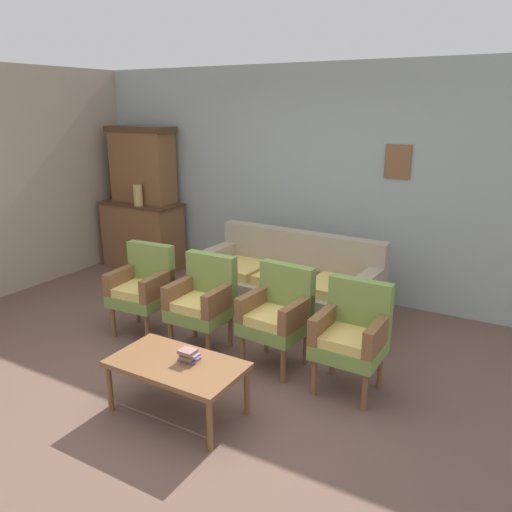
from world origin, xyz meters
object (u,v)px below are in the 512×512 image
vase_on_cabinet (138,195)px  armchair_near_cabinet (203,299)px  armchair_row_middle (143,286)px  armchair_by_doorway (278,312)px  coffee_table (177,368)px  book_stack_on_table (189,355)px  armchair_near_couch_end (352,333)px  floral_couch (288,288)px  side_cabinet (143,235)px

vase_on_cabinet → armchair_near_cabinet: bearing=-34.7°
armchair_row_middle → armchair_by_doorway: 1.49m
armchair_row_middle → armchair_near_cabinet: 0.73m
coffee_table → book_stack_on_table: book_stack_on_table is taller
armchair_near_cabinet → coffee_table: bearing=-64.8°
vase_on_cabinet → armchair_near_cabinet: (2.10, -1.46, -0.57)m
armchair_row_middle → book_stack_on_table: (1.25, -0.89, -0.03)m
armchair_near_couch_end → book_stack_on_table: size_ratio=5.75×
armchair_by_doorway → book_stack_on_table: 1.00m
armchair_near_cabinet → floral_couch: bearing=72.2°
vase_on_cabinet → armchair_row_middle: size_ratio=0.32×
armchair_by_doorway → armchair_near_couch_end: size_ratio=1.00×
coffee_table → floral_couch: bearing=92.8°
armchair_near_cabinet → coffee_table: 1.07m
side_cabinet → armchair_row_middle: (1.49, -1.64, 0.03)m
armchair_near_cabinet → coffee_table: size_ratio=0.90×
floral_couch → armchair_row_middle: same height
side_cabinet → coffee_table: 3.73m
armchair_near_couch_end → book_stack_on_table: armchair_near_couch_end is taller
side_cabinet → armchair_by_doorway: (2.98, -1.56, 0.03)m
armchair_row_middle → side_cabinet: bearing=132.3°
side_cabinet → armchair_near_couch_end: side_cabinet is taller
armchair_near_cabinet → armchair_by_doorway: 0.75m
vase_on_cabinet → coffee_table: (2.55, -2.42, -0.70)m
armchair_near_cabinet → armchair_row_middle: bearing=-179.6°
floral_couch → armchair_by_doorway: bearing=-68.6°
vase_on_cabinet → armchair_row_middle: 2.08m
side_cabinet → floral_couch: (2.58, -0.54, -0.14)m
book_stack_on_table → coffee_table: bearing=-135.6°
armchair_near_cabinet → armchair_near_couch_end: 1.45m
coffee_table → armchair_near_cabinet: bearing=115.2°
armchair_row_middle → armchair_by_doorway: bearing=3.0°
side_cabinet → armchair_near_cabinet: (2.23, -1.64, 0.03)m
armchair_row_middle → coffee_table: bearing=-38.8°
armchair_row_middle → vase_on_cabinet: bearing=133.1°
armchair_row_middle → book_stack_on_table: bearing=-35.5°
side_cabinet → armchair_near_cabinet: size_ratio=1.28×
side_cabinet → armchair_near_cabinet: bearing=-36.3°
coffee_table → book_stack_on_table: 0.13m
floral_couch → book_stack_on_table: 2.00m
armchair_row_middle → armchair_by_doorway: size_ratio=1.00×
side_cabinet → floral_couch: bearing=-11.9°
side_cabinet → armchair_row_middle: 2.22m
armchair_by_doorway → book_stack_on_table: bearing=-103.6°
vase_on_cabinet → coffee_table: vase_on_cabinet is taller
side_cabinet → armchair_near_couch_end: bearing=-23.9°
floral_couch → armchair_by_doorway: 1.11m
armchair_row_middle → coffee_table: size_ratio=0.90×
armchair_near_cabinet → armchair_near_couch_end: same height
coffee_table → armchair_row_middle: bearing=141.2°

